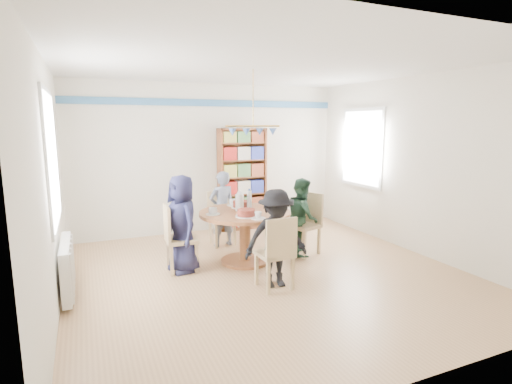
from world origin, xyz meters
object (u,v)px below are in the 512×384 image
dining_table (245,225)px  chair_near (277,250)px  chair_far (220,215)px  person_near (276,238)px  bookshelf (242,180)px  chair_left (176,235)px  person_right (302,217)px  person_left (182,224)px  person_far (222,209)px  chair_right (307,220)px  radiator (67,267)px

dining_table → chair_near: bearing=-90.5°
chair_far → person_near: 1.96m
chair_near → bookshelf: size_ratio=0.48×
chair_left → person_right: person_right is taller
chair_left → person_left: size_ratio=0.69×
chair_far → person_left: size_ratio=0.67×
chair_far → person_far: size_ratio=0.71×
bookshelf → person_near: bearing=-103.1°
person_far → person_near: 1.84m
chair_right → person_near: (-1.01, -0.96, 0.09)m
chair_far → person_right: person_right is taller
radiator → dining_table: (2.31, 0.26, 0.21)m
chair_near → person_near: person_near is taller
person_left → person_far: bearing=123.8°
chair_near → person_left: size_ratio=0.69×
chair_near → chair_left: bearing=132.0°
radiator → chair_far: (2.28, 1.27, 0.13)m
person_far → bookshelf: (0.70, 0.89, 0.32)m
radiator → person_far: 2.56m
person_left → bookshelf: bookshelf is taller
dining_table → chair_near: 1.06m
chair_far → radiator: bearing=-150.9°
chair_near → chair_right: bearing=45.7°
radiator → chair_far: 2.61m
chair_left → chair_near: (0.98, -1.09, -0.01)m
dining_table → chair_right: (1.03, 0.01, -0.04)m
chair_near → bookshelf: (0.67, 2.83, 0.44)m
chair_near → person_far: size_ratio=0.73×
chair_far → chair_left: bearing=-134.6°
person_near → bookshelf: bearing=84.4°
chair_far → person_near: (0.06, -1.95, 0.12)m
dining_table → person_left: (-0.90, 0.01, 0.10)m
person_left → person_far: person_left is taller
dining_table → bookshelf: bookshelf is taller
dining_table → person_far: bearing=92.9°
person_far → person_near: (0.07, -1.84, -0.01)m
radiator → chair_near: chair_near is taller
chair_left → bookshelf: 2.44m
person_left → radiator: bearing=-90.7°
chair_right → dining_table: bearing=-179.3°
chair_near → bookshelf: bearing=76.7°
dining_table → person_near: 0.95m
chair_right → person_near: bearing=-136.4°
person_left → person_near: size_ratio=1.09×
chair_far → chair_near: 2.06m
dining_table → bookshelf: size_ratio=0.68×
chair_left → chair_right: bearing=-0.6°
dining_table → person_near: (0.03, -0.95, 0.05)m
chair_right → person_right: 0.12m
person_right → chair_far: bearing=64.1°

